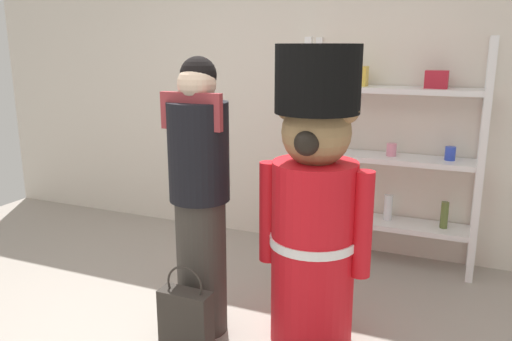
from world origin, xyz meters
TOP-DOWN VIEW (x-y plane):
  - back_wall at (0.00, 2.20)m, footprint 6.40×0.12m
  - merchandise_shelf at (0.80, 1.98)m, footprint 1.30×0.35m
  - teddy_bear_guard at (0.59, 0.67)m, footprint 0.64×0.49m
  - person_shopper at (-0.04, 0.52)m, footprint 0.36×0.34m
  - shopping_bag at (-0.01, 0.27)m, footprint 0.29×0.12m

SIDE VIEW (x-z plane):
  - shopping_bag at x=-0.01m, z-range -0.06..0.45m
  - teddy_bear_guard at x=0.59m, z-range -0.01..1.66m
  - person_shopper at x=-0.04m, z-range 0.03..1.64m
  - merchandise_shelf at x=0.80m, z-range 0.00..1.73m
  - back_wall at x=0.00m, z-range 0.00..2.60m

